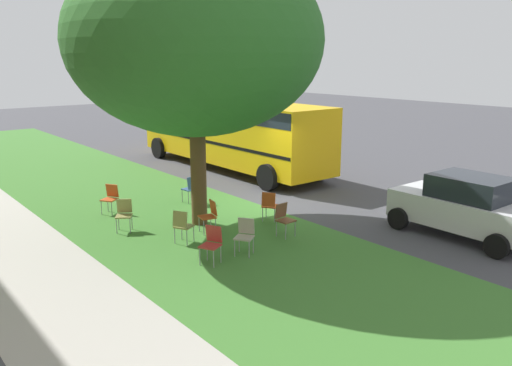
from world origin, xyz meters
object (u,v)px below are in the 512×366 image
(parked_car, at_px, (465,206))
(chair_2, at_px, (270,204))
(chair_5, at_px, (191,187))
(chair_4, at_px, (245,234))
(school_bus, at_px, (230,127))
(chair_0, at_px, (210,214))
(chair_6, at_px, (284,217))
(chair_8, at_px, (212,242))
(chair_7, at_px, (124,213))
(chair_3, at_px, (110,196))
(chair_1, at_px, (182,224))
(street_tree, at_px, (195,41))

(parked_car, bearing_deg, chair_2, 37.09)
(chair_2, height_order, chair_5, same)
(chair_4, xyz_separation_m, school_bus, (8.45, -5.70, 1.24))
(chair_4, distance_m, chair_5, 5.00)
(chair_0, bearing_deg, chair_5, -22.52)
(chair_6, height_order, parked_car, parked_car)
(chair_8, bearing_deg, chair_5, -26.71)
(chair_4, xyz_separation_m, chair_7, (3.45, 1.50, 0.00))
(chair_3, xyz_separation_m, chair_7, (-1.84, 0.41, 0.00))
(chair_6, bearing_deg, chair_2, -23.63)
(chair_4, xyz_separation_m, chair_6, (0.41, -1.62, 0.00))
(chair_3, height_order, chair_6, same)
(chair_5, height_order, chair_8, same)
(chair_8, xyz_separation_m, parked_car, (-2.60, -6.27, 0.32))
(chair_1, height_order, chair_8, same)
(chair_5, bearing_deg, parked_car, -152.19)
(chair_0, bearing_deg, chair_1, 107.17)
(chair_4, relative_size, chair_5, 1.00)
(chair_6, xyz_separation_m, chair_8, (-0.39, 2.56, 0.00))
(street_tree, height_order, chair_8, street_tree)
(chair_8, distance_m, parked_car, 6.80)
(chair_2, xyz_separation_m, chair_4, (-1.63, 2.15, 0.00))
(street_tree, xyz_separation_m, chair_8, (-2.71, 1.41, -4.53))
(chair_5, relative_size, chair_8, 1.00)
(chair_6, bearing_deg, chair_8, 98.59)
(chair_1, bearing_deg, chair_4, -153.29)
(chair_7, distance_m, chair_8, 3.47)
(chair_1, xyz_separation_m, parked_car, (-4.15, -6.12, 0.32))
(street_tree, distance_m, parked_car, 8.34)
(chair_6, distance_m, chair_8, 2.59)
(chair_2, distance_m, chair_6, 1.33)
(chair_1, relative_size, chair_2, 1.00)
(street_tree, relative_size, chair_1, 8.62)
(chair_3, relative_size, chair_5, 1.00)
(chair_3, bearing_deg, chair_8, -178.48)
(chair_7, bearing_deg, chair_4, -156.57)
(chair_1, distance_m, chair_4, 1.76)
(chair_5, xyz_separation_m, chair_8, (-4.76, 2.39, 0.00))
(chair_0, relative_size, chair_6, 1.00)
(chair_3, bearing_deg, chair_2, -138.55)
(chair_2, xyz_separation_m, chair_8, (-1.61, 3.09, 0.00))
(chair_0, xyz_separation_m, chair_3, (3.40, 1.34, 0.00))
(street_tree, bearing_deg, parked_car, -137.50)
(chair_2, relative_size, chair_8, 1.00)
(chair_0, xyz_separation_m, parked_car, (-4.47, -5.08, 0.32))
(chair_0, distance_m, chair_1, 1.09)
(chair_6, relative_size, school_bus, 0.08)
(chair_8, relative_size, parked_car, 0.24)
(street_tree, bearing_deg, chair_0, 165.94)
(chair_2, distance_m, chair_5, 3.23)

